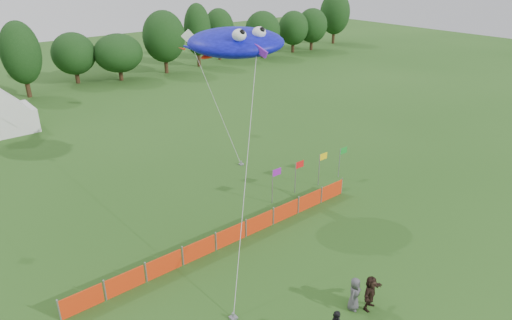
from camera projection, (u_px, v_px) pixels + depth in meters
ground at (344, 313)px, 19.71m from camera, size 160.00×160.00×0.00m
treeline at (44, 54)px, 50.59m from camera, size 104.57×8.78×8.36m
tent_right at (3, 113)px, 39.41m from camera, size 4.81×3.84×3.39m
barrier_fence at (231, 235)px, 24.31m from camera, size 17.90×0.06×1.00m
flag_row at (309, 168)px, 29.72m from camera, size 6.73×0.28×2.24m
spectator_e at (354, 294)px, 19.66m from camera, size 0.90×0.75×1.59m
spectator_f at (370, 293)px, 19.68m from camera, size 1.60×0.83×1.65m
stingray_kite at (232, 42)px, 25.36m from camera, size 10.13×15.53×10.77m
small_kite_white at (202, 69)px, 37.45m from camera, size 2.96×10.44×8.52m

